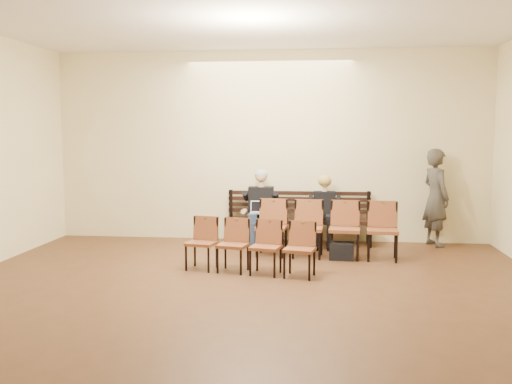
# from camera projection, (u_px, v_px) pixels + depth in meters

# --- Properties ---
(ground) EXTENTS (10.00, 10.00, 0.00)m
(ground) POSITION_uv_depth(u_px,v_px,m) (227.00, 331.00, 5.77)
(ground) COLOR #53311C
(ground) RESTS_ON ground
(room_walls) EXTENTS (8.02, 10.01, 3.51)m
(room_walls) POSITION_uv_depth(u_px,v_px,m) (237.00, 84.00, 6.28)
(room_walls) COLOR #F5E5AF
(room_walls) RESTS_ON ground
(bench) EXTENTS (2.60, 0.90, 0.45)m
(bench) POSITION_uv_depth(u_px,v_px,m) (298.00, 231.00, 10.29)
(bench) COLOR black
(bench) RESTS_ON ground
(seated_man) EXTENTS (0.55, 0.76, 1.32)m
(seated_man) POSITION_uv_depth(u_px,v_px,m) (261.00, 208.00, 10.19)
(seated_man) COLOR black
(seated_man) RESTS_ON ground
(seated_woman) EXTENTS (0.48, 0.67, 1.12)m
(seated_woman) POSITION_uv_depth(u_px,v_px,m) (324.00, 214.00, 10.08)
(seated_woman) COLOR black
(seated_woman) RESTS_ON ground
(laptop) EXTENTS (0.34, 0.29, 0.22)m
(laptop) POSITION_uv_depth(u_px,v_px,m) (258.00, 215.00, 10.00)
(laptop) COLOR silver
(laptop) RESTS_ON bench
(water_bottle) EXTENTS (0.07, 0.07, 0.21)m
(water_bottle) POSITION_uv_depth(u_px,v_px,m) (333.00, 217.00, 9.85)
(water_bottle) COLOR silver
(water_bottle) RESTS_ON bench
(bag) EXTENTS (0.40, 0.29, 0.28)m
(bag) POSITION_uv_depth(u_px,v_px,m) (342.00, 251.00, 9.01)
(bag) COLOR black
(bag) RESTS_ON ground
(passerby) EXTENTS (0.71, 0.85, 1.99)m
(passerby) POSITION_uv_depth(u_px,v_px,m) (436.00, 190.00, 10.05)
(passerby) COLOR #3B3630
(passerby) RESTS_ON ground
(chair_row_front) EXTENTS (1.93, 0.79, 0.77)m
(chair_row_front) POSITION_uv_depth(u_px,v_px,m) (249.00, 246.00, 8.13)
(chair_row_front) COLOR brown
(chair_row_front) RESTS_ON ground
(chair_row_back) EXTENTS (2.29, 0.68, 0.93)m
(chair_row_back) POSITION_uv_depth(u_px,v_px,m) (326.00, 229.00, 9.12)
(chair_row_back) COLOR brown
(chair_row_back) RESTS_ON ground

